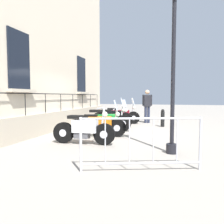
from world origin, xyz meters
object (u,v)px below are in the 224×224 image
at_px(motorcycle_white, 84,130).
at_px(crowd_barrier, 141,142).
at_px(motorcycle_orange, 100,125).
at_px(motorcycle_green, 105,120).
at_px(motorcycle_black, 113,118).
at_px(pedestrian_standing, 147,104).
at_px(motorcycle_maroon, 119,116).
at_px(bollard, 163,118).
at_px(lamppost, 174,45).

bearing_deg(motorcycle_white, crowd_barrier, -44.64).
relative_size(motorcycle_orange, motorcycle_green, 0.90).
bearing_deg(motorcycle_white, motorcycle_black, 92.04).
distance_m(motorcycle_green, motorcycle_black, 1.31).
xyz_separation_m(motorcycle_white, pedestrian_standing, (1.25, 5.85, 0.58)).
relative_size(motorcycle_green, motorcycle_maroon, 1.01).
distance_m(motorcycle_orange, motorcycle_black, 2.53).
bearing_deg(bollard, motorcycle_white, -115.32).
height_order(motorcycle_white, motorcycle_orange, motorcycle_orange).
xyz_separation_m(motorcycle_black, bollard, (2.26, 0.67, -0.02)).
xyz_separation_m(motorcycle_white, motorcycle_green, (-0.10, 2.52, 0.03)).
height_order(motorcycle_white, lamppost, lamppost).
xyz_separation_m(motorcycle_green, motorcycle_maroon, (0.00, 2.54, -0.02)).
bearing_deg(crowd_barrier, motorcycle_green, 115.01).
bearing_deg(motorcycle_maroon, motorcycle_orange, -87.64).
distance_m(motorcycle_white, motorcycle_orange, 1.31).
bearing_deg(pedestrian_standing, motorcycle_orange, -104.74).
relative_size(motorcycle_orange, bollard, 2.31).
distance_m(motorcycle_orange, pedestrian_standing, 4.73).
distance_m(motorcycle_maroon, crowd_barrier, 7.34).
xyz_separation_m(motorcycle_white, motorcycle_orange, (0.06, 1.31, -0.01)).
height_order(crowd_barrier, pedestrian_standing, pedestrian_standing).
xyz_separation_m(motorcycle_black, motorcycle_maroon, (0.04, 1.24, -0.01)).
distance_m(motorcycle_orange, bollard, 3.80).
height_order(motorcycle_orange, motorcycle_maroon, motorcycle_maroon).
height_order(motorcycle_orange, motorcycle_black, motorcycle_orange).
bearing_deg(bollard, crowd_barrier, -91.19).
distance_m(motorcycle_orange, motorcycle_green, 1.22).
bearing_deg(pedestrian_standing, motorcycle_black, -124.47).
bearing_deg(lamppost, motorcycle_maroon, 115.75).
bearing_deg(motorcycle_green, motorcycle_black, 91.52).
height_order(motorcycle_white, motorcycle_green, motorcycle_green).
bearing_deg(motorcycle_orange, motorcycle_white, -92.47).
xyz_separation_m(motorcycle_orange, motorcycle_green, (-0.16, 1.21, 0.03)).
bearing_deg(bollard, motorcycle_green, -138.46).
height_order(motorcycle_black, crowd_barrier, motorcycle_black).
bearing_deg(motorcycle_maroon, bollard, -14.34).
xyz_separation_m(motorcycle_maroon, pedestrian_standing, (1.35, 0.78, 0.58)).
height_order(motorcycle_orange, motorcycle_green, motorcycle_green).
xyz_separation_m(motorcycle_maroon, bollard, (2.23, -0.57, -0.01)).
xyz_separation_m(motorcycle_white, motorcycle_maroon, (-0.10, 5.06, 0.00)).
bearing_deg(motorcycle_orange, crowd_barrier, -59.42).
xyz_separation_m(motorcycle_orange, motorcycle_maroon, (-0.15, 3.76, 0.01)).
relative_size(motorcycle_maroon, pedestrian_standing, 1.19).
xyz_separation_m(motorcycle_white, bollard, (2.13, 4.50, -0.01)).
distance_m(motorcycle_orange, crowd_barrier, 3.81).
height_order(motorcycle_green, crowd_barrier, motorcycle_green).
bearing_deg(crowd_barrier, motorcycle_orange, 120.58).
relative_size(motorcycle_white, motorcycle_maroon, 0.92).
height_order(motorcycle_black, pedestrian_standing, pedestrian_standing).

